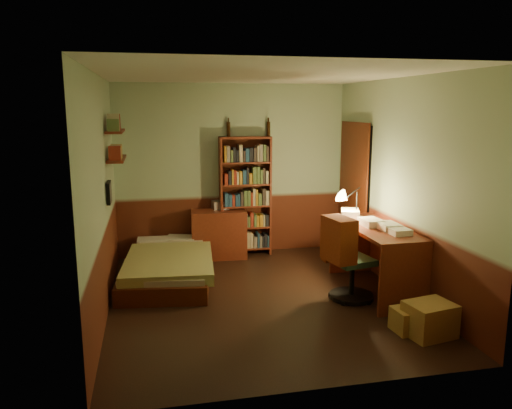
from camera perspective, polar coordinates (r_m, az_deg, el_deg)
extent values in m
cube|color=black|center=(6.07, 0.50, -10.79)|extent=(3.50, 4.00, 0.02)
cube|color=silver|center=(5.64, 0.55, 14.73)|extent=(3.50, 4.00, 0.02)
cube|color=#9DB694|center=(7.66, -2.75, 3.95)|extent=(3.50, 0.02, 2.60)
cube|color=#9DB694|center=(5.60, -17.33, 0.80)|extent=(0.02, 4.00, 2.60)
cube|color=#9DB694|center=(6.33, 16.29, 1.99)|extent=(0.02, 4.00, 2.60)
cube|color=#9DB694|center=(3.82, 7.10, -3.44)|extent=(3.50, 0.02, 2.60)
cube|color=black|center=(7.51, 11.24, 1.28)|extent=(0.06, 0.90, 2.00)
cube|color=#401709|center=(7.50, 10.99, 1.28)|extent=(0.02, 0.98, 2.08)
cube|color=olive|center=(6.76, -9.97, -5.93)|extent=(1.32, 2.10, 0.58)
cube|color=maroon|center=(7.57, -4.26, -3.40)|extent=(0.84, 0.46, 0.73)
cube|color=#B2B2B7|center=(7.60, -4.11, -0.03)|extent=(0.26, 0.21, 0.13)
cube|color=maroon|center=(7.60, -1.21, 0.91)|extent=(0.79, 0.27, 1.82)
cylinder|color=black|center=(7.55, -3.16, 8.59)|extent=(0.07, 0.07, 0.21)
cylinder|color=black|center=(7.67, 1.43, 8.65)|extent=(0.07, 0.07, 0.22)
cube|color=maroon|center=(6.35, 13.43, -6.06)|extent=(0.66, 1.54, 0.82)
cube|color=silver|center=(6.58, 10.69, -1.10)|extent=(0.31, 0.36, 0.12)
cone|color=black|center=(6.56, 11.47, 1.22)|extent=(0.22, 0.22, 0.66)
cube|color=#335C42|center=(6.02, 10.99, -6.03)|extent=(0.58, 0.53, 1.00)
cube|color=#A03C1C|center=(5.91, 8.33, 1.35)|extent=(0.30, 0.47, 0.52)
cube|color=maroon|center=(6.64, -15.62, 5.05)|extent=(0.20, 0.90, 0.03)
cube|color=maroon|center=(6.62, -15.78, 8.07)|extent=(0.20, 0.90, 0.03)
cube|color=black|center=(6.20, -16.46, 1.33)|extent=(0.04, 0.32, 0.26)
cube|color=#A78141|center=(5.39, 19.22, -12.30)|extent=(0.51, 0.44, 0.34)
cube|color=#A78141|center=(5.45, 17.20, -12.48)|extent=(0.36, 0.31, 0.24)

